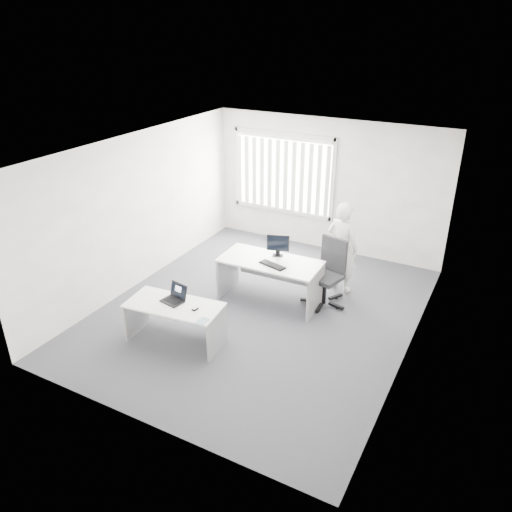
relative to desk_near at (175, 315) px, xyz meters
The scene contains 18 objects.
ground 1.64m from the desk_near, 62.06° to the left, with size 6.00×6.00×0.00m, color #585961.
wall_back 4.54m from the desk_near, 80.49° to the left, with size 5.00×0.02×2.80m, color white.
wall_front 2.00m from the desk_near, 65.54° to the right, with size 5.00×0.02×2.80m, color white.
wall_left 2.43m from the desk_near, 141.88° to the left, with size 0.02×6.00×2.80m, color white.
wall_right 3.64m from the desk_near, 23.18° to the left, with size 0.02×6.00×2.80m, color white.
ceiling 2.80m from the desk_near, 62.06° to the left, with size 5.00×6.00×0.02m, color white.
window 4.48m from the desk_near, 93.49° to the left, with size 2.32×0.06×1.76m, color beige.
blinds 4.42m from the desk_near, 93.54° to the left, with size 2.20×0.10×1.50m, color white, non-canonical shape.
desk_near is the anchor object (origin of this frame).
desk_far 1.93m from the desk_near, 67.82° to the left, with size 1.77×0.87×0.80m.
office_chair 2.75m from the desk_near, 53.86° to the left, with size 0.81×0.81×1.18m.
person 3.27m from the desk_near, 59.06° to the left, with size 0.62×0.41×1.70m, color silver.
laptop 0.32m from the desk_near, 145.53° to the left, with size 0.33×0.30×0.26m, color black, non-canonical shape.
paper_sheet 0.40m from the desk_near, 11.02° to the right, with size 0.28×0.20×0.00m, color white.
mouse 0.43m from the desk_near, ahead, with size 0.05×0.09×0.04m, color silver, non-canonical shape.
booklet 0.69m from the desk_near, 16.42° to the right, with size 0.13×0.19×0.01m, color white.
keyboard 1.86m from the desk_near, 62.37° to the left, with size 0.48×0.16×0.02m, color black.
monitor 2.22m from the desk_near, 69.44° to the left, with size 0.40×0.12×0.40m, color black, non-canonical shape.
Camera 1 is at (3.41, -6.50, 4.57)m, focal length 35.00 mm.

